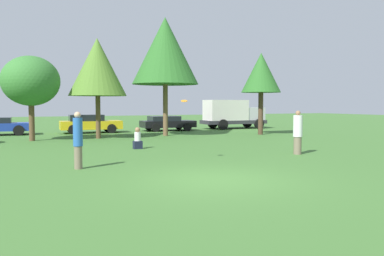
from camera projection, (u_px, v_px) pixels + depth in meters
ground_plane at (215, 180)px, 10.70m from camera, size 120.00×120.00×0.00m
person_thrower at (78, 140)px, 12.40m from camera, size 0.30×0.30×1.82m
person_catcher at (298, 132)px, 16.06m from camera, size 0.37×0.37×1.80m
frisbee at (184, 101)px, 13.88m from camera, size 0.24×0.23×0.10m
bystander_sitting at (138, 140)px, 18.07m from camera, size 0.39×0.32×1.00m
tree_1 at (31, 81)px, 21.80m from camera, size 3.16×3.16×4.75m
tree_2 at (97, 67)px, 23.27m from camera, size 3.43×3.43×5.99m
tree_3 at (165, 51)px, 25.31m from camera, size 4.32×4.32×7.67m
tree_4 at (261, 73)px, 26.35m from camera, size 2.66×2.66×5.52m
parked_car_yellow at (90, 123)px, 28.04m from camera, size 4.34×2.10×1.31m
parked_car_black at (167, 123)px, 30.41m from camera, size 4.18×2.26×1.14m
delivery_truck_silver at (232, 113)px, 32.96m from camera, size 5.52×2.43×2.41m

